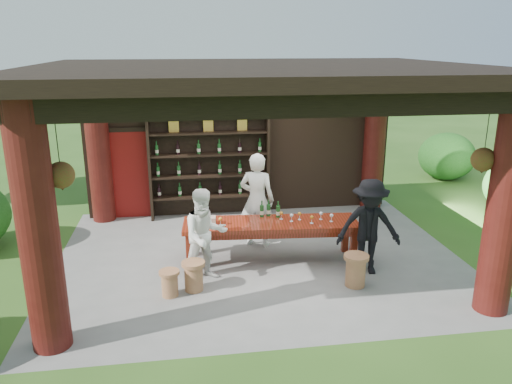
{
  "coord_description": "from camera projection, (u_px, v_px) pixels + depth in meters",
  "views": [
    {
      "loc": [
        -1.34,
        -8.5,
        3.88
      ],
      "look_at": [
        0.0,
        0.4,
        1.15
      ],
      "focal_mm": 35.0,
      "sensor_mm": 36.0,
      "label": 1
    }
  ],
  "objects": [
    {
      "name": "host",
      "position": [
        257.0,
        200.0,
        9.65
      ],
      "size": [
        0.8,
        0.68,
        1.86
      ],
      "primitive_type": "imported",
      "rotation": [
        0.0,
        0.0,
        2.74
      ],
      "color": "white",
      "rests_on": "ground"
    },
    {
      "name": "wine_shelf",
      "position": [
        209.0,
        166.0,
        11.22
      ],
      "size": [
        2.7,
        0.41,
        2.37
      ],
      "color": "black",
      "rests_on": "ground"
    },
    {
      "name": "napkin_basket",
      "position": [
        208.0,
        221.0,
        8.86
      ],
      "size": [
        0.27,
        0.2,
        0.14
      ],
      "primitive_type": "cube",
      "rotation": [
        0.0,
        0.0,
        -0.08
      ],
      "color": "#BF6672",
      "rests_on": "tasting_table"
    },
    {
      "name": "guest_man",
      "position": [
        369.0,
        227.0,
        8.49
      ],
      "size": [
        1.18,
        0.8,
        1.68
      ],
      "primitive_type": "imported",
      "rotation": [
        0.0,
        0.0,
        -0.16
      ],
      "color": "black",
      "rests_on": "ground"
    },
    {
      "name": "table_glasses",
      "position": [
        294.0,
        217.0,
        9.0
      ],
      "size": [
        2.07,
        0.36,
        0.15
      ],
      "color": "silver",
      "rests_on": "tasting_table"
    },
    {
      "name": "shrubs",
      "position": [
        319.0,
        212.0,
        10.1
      ],
      "size": [
        13.36,
        8.85,
        1.36
      ],
      "color": "#194C14",
      "rests_on": "ground"
    },
    {
      "name": "trees",
      "position": [
        437.0,
        68.0,
        10.03
      ],
      "size": [
        21.89,
        9.26,
        4.8
      ],
      "color": "#3F2819",
      "rests_on": "ground"
    },
    {
      "name": "pavilion",
      "position": [
        255.0,
        141.0,
        9.14
      ],
      "size": [
        7.5,
        6.0,
        3.6
      ],
      "color": "slate",
      "rests_on": "ground"
    },
    {
      "name": "guest_woman",
      "position": [
        205.0,
        235.0,
        8.26
      ],
      "size": [
        0.9,
        0.77,
        1.59
      ],
      "primitive_type": "imported",
      "rotation": [
        0.0,
        0.0,
        0.25
      ],
      "color": "white",
      "rests_on": "ground"
    },
    {
      "name": "tasting_table",
      "position": [
        271.0,
        228.0,
        9.04
      ],
      "size": [
        3.21,
        1.06,
        0.75
      ],
      "rotation": [
        0.0,
        0.0,
        -0.08
      ],
      "color": "#5B1E0D",
      "rests_on": "ground"
    },
    {
      "name": "stool_near_left",
      "position": [
        194.0,
        275.0,
        8.03
      ],
      "size": [
        0.38,
        0.38,
        0.5
      ],
      "rotation": [
        0.0,
        0.0,
        0.32
      ],
      "color": "#9C5E3E",
      "rests_on": "ground"
    },
    {
      "name": "stool_far_left",
      "position": [
        170.0,
        283.0,
        7.86
      ],
      "size": [
        0.33,
        0.33,
        0.43
      ],
      "rotation": [
        0.0,
        0.0,
        0.33
      ],
      "color": "#9C5E3E",
      "rests_on": "ground"
    },
    {
      "name": "ground",
      "position": [
        259.0,
        257.0,
        9.36
      ],
      "size": [
        90.0,
        90.0,
        0.0
      ],
      "primitive_type": "plane",
      "color": "#2D5119",
      "rests_on": "ground"
    },
    {
      "name": "table_bottles",
      "position": [
        269.0,
        209.0,
        9.23
      ],
      "size": [
        0.37,
        0.18,
        0.31
      ],
      "color": "#194C1E",
      "rests_on": "tasting_table"
    },
    {
      "name": "stool_near_right",
      "position": [
        356.0,
        269.0,
        8.18
      ],
      "size": [
        0.41,
        0.41,
        0.54
      ],
      "rotation": [
        0.0,
        0.0,
        -0.32
      ],
      "color": "#9C5E3E",
      "rests_on": "ground"
    }
  ]
}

